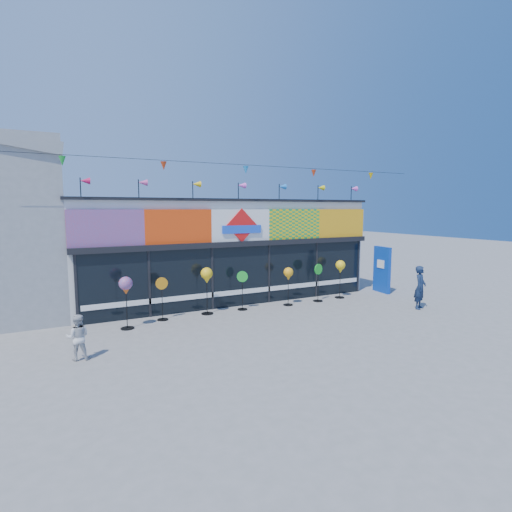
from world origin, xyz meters
TOP-DOWN VIEW (x-y plane):
  - ground at (0.00, 0.00)m, footprint 80.00×80.00m
  - kite_shop at (0.00, 5.94)m, footprint 16.00×5.70m
  - blue_sign at (6.64, 2.79)m, footprint 0.27×1.03m
  - spinner_0 at (-4.45, 2.33)m, footprint 0.42×0.42m
  - spinner_1 at (-3.22, 2.81)m, footprint 0.41×0.37m
  - spinner_2 at (-1.62, 2.84)m, footprint 0.42×0.42m
  - spinner_3 at (-0.24, 2.81)m, footprint 0.38×0.37m
  - spinner_4 at (1.63, 2.63)m, footprint 0.38×0.38m
  - spinner_5 at (3.05, 2.63)m, footprint 0.43×0.39m
  - spinner_6 at (4.24, 2.73)m, footprint 0.40×0.40m
  - adult_man at (5.70, -0.10)m, footprint 0.70×0.60m
  - child at (-5.97, 0.24)m, footprint 0.61×0.43m

SIDE VIEW (x-z plane):
  - ground at x=0.00m, z-range 0.00..0.00m
  - child at x=-5.97m, z-range 0.00..1.15m
  - spinner_3 at x=-0.24m, z-range 0.04..1.49m
  - spinner_1 at x=-3.22m, z-range 0.04..1.49m
  - spinner_5 at x=3.05m, z-range 0.04..1.57m
  - adult_man at x=5.70m, z-range 0.00..1.62m
  - blue_sign at x=6.64m, z-range 0.01..2.05m
  - spinner_4 at x=1.63m, z-range 0.45..1.93m
  - spinner_6 at x=4.24m, z-range 0.48..2.07m
  - spinner_0 at x=-4.45m, z-range 0.49..2.14m
  - spinner_2 at x=-1.62m, z-range 0.50..2.17m
  - kite_shop at x=0.00m, z-range -0.61..4.70m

